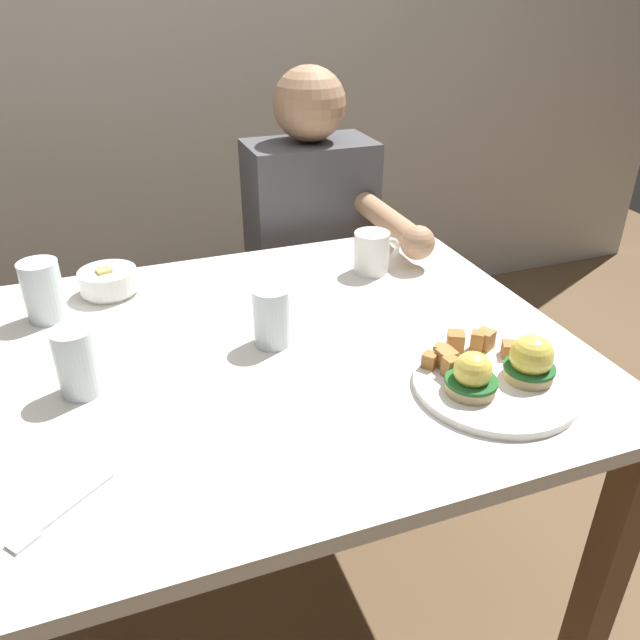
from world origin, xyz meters
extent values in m
plane|color=brown|center=(0.00, 0.00, 0.00)|extent=(6.00, 6.00, 0.00)
cube|color=white|center=(0.00, 0.00, 0.73)|extent=(1.20, 0.90, 0.03)
cube|color=#4C6BB7|center=(0.00, -0.40, 0.74)|extent=(1.20, 0.06, 0.00)
cube|color=#4C6BB7|center=(0.00, 0.40, 0.74)|extent=(1.20, 0.06, 0.00)
cube|color=brown|center=(0.55, -0.40, 0.36)|extent=(0.06, 0.06, 0.71)
cube|color=brown|center=(0.55, 0.40, 0.36)|extent=(0.06, 0.06, 0.71)
cylinder|color=white|center=(0.36, -0.25, 0.75)|extent=(0.27, 0.27, 0.01)
cylinder|color=tan|center=(0.30, -0.26, 0.76)|extent=(0.08, 0.08, 0.02)
cylinder|color=#236028|center=(0.30, -0.26, 0.78)|extent=(0.08, 0.08, 0.01)
sphere|color=#F7DB56|center=(0.30, -0.26, 0.79)|extent=(0.06, 0.06, 0.06)
cylinder|color=tan|center=(0.41, -0.26, 0.76)|extent=(0.08, 0.08, 0.02)
cylinder|color=#236028|center=(0.41, -0.26, 0.78)|extent=(0.08, 0.08, 0.01)
sphere|color=#F7DB56|center=(0.41, -0.26, 0.80)|extent=(0.07, 0.07, 0.07)
cube|color=#AD7038|center=(0.35, -0.14, 0.77)|extent=(0.04, 0.04, 0.03)
cube|color=#B77A42|center=(0.40, -0.15, 0.77)|extent=(0.04, 0.04, 0.03)
cube|color=#B77A42|center=(0.30, -0.18, 0.77)|extent=(0.03, 0.03, 0.03)
cube|color=#B77A42|center=(0.31, -0.16, 0.77)|extent=(0.03, 0.03, 0.03)
cube|color=#AD7038|center=(0.38, -0.16, 0.77)|extent=(0.03, 0.03, 0.04)
cube|color=#AD7038|center=(0.30, -0.21, 0.77)|extent=(0.03, 0.03, 0.03)
cube|color=#AD7038|center=(0.43, -0.19, 0.77)|extent=(0.04, 0.04, 0.03)
cube|color=#AD7038|center=(0.28, -0.17, 0.77)|extent=(0.03, 0.03, 0.03)
cylinder|color=white|center=(-0.21, 0.33, 0.74)|extent=(0.10, 0.10, 0.01)
cylinder|color=white|center=(-0.21, 0.33, 0.77)|extent=(0.12, 0.12, 0.04)
cube|color=#F4DB66|center=(-0.22, 0.32, 0.79)|extent=(0.04, 0.04, 0.03)
cube|color=#B7E093|center=(-0.21, 0.35, 0.78)|extent=(0.04, 0.04, 0.03)
cube|color=#B7E093|center=(-0.23, 0.34, 0.77)|extent=(0.04, 0.04, 0.03)
cube|color=#F4A85B|center=(-0.19, 0.32, 0.78)|extent=(0.03, 0.03, 0.03)
cube|color=#B7E093|center=(-0.21, 0.33, 0.77)|extent=(0.02, 0.02, 0.02)
cylinder|color=white|center=(0.36, 0.24, 0.79)|extent=(0.08, 0.08, 0.09)
cylinder|color=black|center=(0.36, 0.24, 0.83)|extent=(0.07, 0.07, 0.01)
torus|color=white|center=(0.40, 0.24, 0.79)|extent=(0.06, 0.02, 0.06)
cube|color=silver|center=(-0.30, -0.28, 0.74)|extent=(0.10, 0.08, 0.00)
cube|color=silver|center=(-0.36, -0.33, 0.74)|extent=(0.04, 0.04, 0.00)
cylinder|color=silver|center=(-0.28, -0.02, 0.80)|extent=(0.07, 0.07, 0.12)
cylinder|color=silver|center=(-0.28, -0.02, 0.77)|extent=(0.06, 0.06, 0.06)
cylinder|color=silver|center=(0.06, 0.02, 0.80)|extent=(0.07, 0.07, 0.11)
cylinder|color=silver|center=(0.06, 0.02, 0.77)|extent=(0.06, 0.06, 0.06)
cylinder|color=silver|center=(-0.33, 0.26, 0.80)|extent=(0.08, 0.08, 0.12)
cylinder|color=silver|center=(-0.33, 0.26, 0.78)|extent=(0.07, 0.07, 0.08)
cylinder|color=#33333D|center=(0.26, 0.53, 0.23)|extent=(0.11, 0.11, 0.45)
cylinder|color=#33333D|center=(0.44, 0.53, 0.23)|extent=(0.11, 0.11, 0.45)
cube|color=#4C4C51|center=(0.35, 0.63, 0.70)|extent=(0.34, 0.20, 0.50)
sphere|color=tan|center=(0.35, 0.63, 1.04)|extent=(0.19, 0.19, 0.19)
cylinder|color=tan|center=(0.47, 0.38, 0.80)|extent=(0.06, 0.30, 0.06)
sphere|color=tan|center=(0.47, 0.23, 0.80)|extent=(0.08, 0.08, 0.08)
camera|label=1|loc=(-0.20, -0.95, 1.34)|focal=35.25mm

